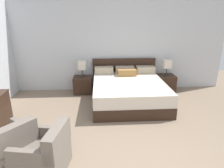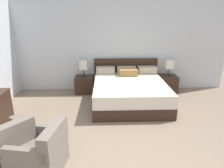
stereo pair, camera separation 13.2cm
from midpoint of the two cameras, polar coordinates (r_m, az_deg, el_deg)
The scene contains 8 objects.
wall_back at distance 6.13m, azimuth 0.92°, elevation 10.60°, with size 6.98×0.06×2.67m, color silver.
bed at distance 5.37m, azimuth 5.62°, elevation -1.91°, with size 1.93×2.13×0.99m.
nightstand_left at distance 6.08m, azimuth -7.28°, elevation -0.13°, with size 0.54×0.47×0.50m.
nightstand_right at distance 6.36m, azimuth 16.13°, elevation 0.13°, with size 0.54×0.47×0.50m.
table_lamp_left at distance 5.91m, azimuth -7.51°, elevation 5.35°, with size 0.22×0.22×0.48m.
table_lamp_right at distance 6.21m, azimuth 16.62°, elevation 5.36°, with size 0.22×0.22×0.48m.
armchair_by_window at distance 3.59m, azimuth -26.81°, elevation -15.72°, with size 0.96×0.96×0.76m.
armchair_companion at distance 3.25m, azimuth -18.46°, elevation -18.39°, with size 0.80×0.79×0.76m.
Camera 2 is at (-0.24, -2.11, 2.19)m, focal length 32.00 mm.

